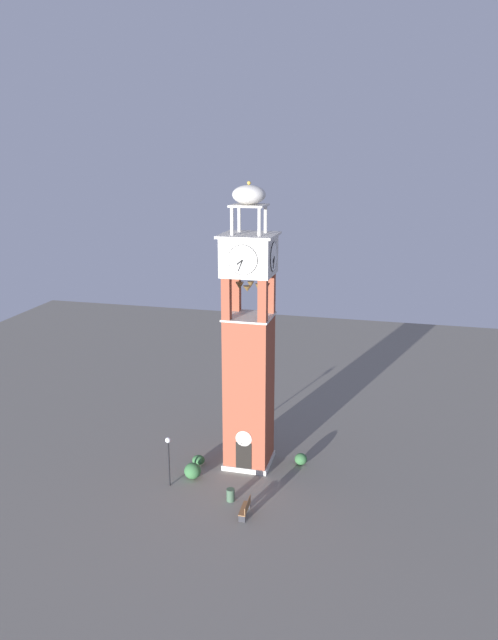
{
  "coord_description": "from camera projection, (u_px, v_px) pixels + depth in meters",
  "views": [
    {
      "loc": [
        9.35,
        -37.33,
        21.12
      ],
      "look_at": [
        0.0,
        0.0,
        10.43
      ],
      "focal_mm": 34.03,
      "sensor_mm": 36.0,
      "label": 1
    }
  ],
  "objects": [
    {
      "name": "lamp_post",
      "position": [
        168.0,
        452.0,
        39.14
      ],
      "size": [
        0.36,
        0.36,
        3.44
      ],
      "color": "black",
      "rests_on": "ground"
    },
    {
      "name": "shrub_left_of_tower",
      "position": [
        301.0,
        459.0,
        42.36
      ],
      "size": [
        0.87,
        0.87,
        0.81
      ],
      "primitive_type": "ellipsoid",
      "color": "#336638",
      "rests_on": "ground"
    },
    {
      "name": "ground",
      "position": [
        249.0,
        462.0,
        42.73
      ],
      "size": [
        80.0,
        80.0,
        0.0
      ],
      "primitive_type": "plane",
      "color": "gray"
    },
    {
      "name": "park_bench",
      "position": [
        245.0,
        508.0,
        36.38
      ],
      "size": [
        0.5,
        1.61,
        0.95
      ],
      "color": "brown",
      "rests_on": "ground"
    },
    {
      "name": "clock_tower",
      "position": [
        249.0,
        354.0,
        40.58
      ],
      "size": [
        3.54,
        3.54,
        19.39
      ],
      "color": "brown",
      "rests_on": "ground"
    },
    {
      "name": "trash_bin",
      "position": [
        231.0,
        495.0,
        37.94
      ],
      "size": [
        0.52,
        0.52,
        0.8
      ],
      "primitive_type": "cylinder",
      "color": "#38513D",
      "rests_on": "ground"
    },
    {
      "name": "shrub_near_entry",
      "position": [
        198.0,
        460.0,
        42.4
      ],
      "size": [
        0.88,
        0.88,
        0.64
      ],
      "primitive_type": "ellipsoid",
      "color": "#336638",
      "rests_on": "ground"
    },
    {
      "name": "shrub_behind_bench",
      "position": [
        193.0,
        471.0,
        40.53
      ],
      "size": [
        1.12,
        1.12,
        1.08
      ],
      "primitive_type": "ellipsoid",
      "color": "#336638",
      "rests_on": "ground"
    }
  ]
}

